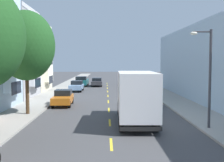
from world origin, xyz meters
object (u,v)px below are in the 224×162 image
(street_lamp, at_px, (207,70))
(delivery_box_truck, at_px, (136,94))
(parked_wagon_red, at_px, (140,87))
(parked_sedan_silver, at_px, (145,91))
(parked_hatchback_orange, at_px, (63,98))
(parked_hatchback_sky, at_px, (77,86))
(moving_charcoal_sedan, at_px, (97,82))
(parked_hatchback_navy, at_px, (129,79))
(parked_wagon_black, at_px, (131,81))
(parked_pickup_teal, at_px, (82,81))
(street_tree_second, at_px, (26,46))

(street_lamp, distance_m, delivery_box_truck, 4.91)
(street_lamp, distance_m, parked_wagon_red, 21.25)
(delivery_box_truck, height_order, parked_sedan_silver, delivery_box_truck)
(parked_sedan_silver, bearing_deg, parked_hatchback_orange, -147.66)
(parked_sedan_silver, bearing_deg, parked_hatchback_sky, 139.82)
(moving_charcoal_sedan, bearing_deg, street_lamp, -75.94)
(parked_hatchback_navy, bearing_deg, parked_sedan_silver, -90.40)
(parked_sedan_silver, bearing_deg, moving_charcoal_sedan, 111.22)
(parked_hatchback_navy, bearing_deg, parked_wagon_black, -92.06)
(street_lamp, height_order, delivery_box_truck, street_lamp)
(parked_wagon_black, distance_m, parked_pickup_teal, 8.77)
(parked_hatchback_sky, bearing_deg, parked_wagon_red, -10.09)
(parked_sedan_silver, bearing_deg, delivery_box_truck, -100.66)
(street_tree_second, height_order, parked_hatchback_navy, street_tree_second)
(delivery_box_truck, bearing_deg, parked_wagon_black, 85.44)
(parked_hatchback_sky, height_order, parked_hatchback_navy, same)
(parked_wagon_black, relative_size, parked_pickup_teal, 0.89)
(parked_pickup_teal, bearing_deg, parked_hatchback_sky, -90.12)
(parked_hatchback_orange, xyz_separation_m, parked_pickup_teal, (-0.02, 21.26, 0.07))
(street_tree_second, bearing_deg, parked_pickup_teal, 85.66)
(parked_wagon_black, bearing_deg, delivery_box_truck, -94.56)
(parked_pickup_teal, xyz_separation_m, parked_wagon_red, (8.85, -10.00, -0.02))
(parked_wagon_black, height_order, moving_charcoal_sedan, parked_wagon_black)
(parked_wagon_black, height_order, parked_pickup_teal, parked_pickup_teal)
(parked_hatchback_sky, xyz_separation_m, parked_wagon_red, (8.87, -1.58, 0.05))
(parked_wagon_black, distance_m, parked_sedan_silver, 17.25)
(street_lamp, height_order, parked_hatchback_orange, street_lamp)
(parked_hatchback_orange, distance_m, parked_hatchback_sky, 12.85)
(street_tree_second, height_order, parked_pickup_teal, street_tree_second)
(delivery_box_truck, bearing_deg, parked_hatchback_navy, 85.85)
(parked_wagon_black, bearing_deg, parked_hatchback_navy, 87.94)
(parked_wagon_black, bearing_deg, parked_hatchback_sky, -131.19)
(parked_wagon_black, relative_size, parked_hatchback_navy, 1.19)
(parked_wagon_black, relative_size, parked_wagon_red, 1.00)
(parked_hatchback_orange, relative_size, parked_wagon_black, 0.85)
(parked_pickup_teal, bearing_deg, moving_charcoal_sedan, -2.66)
(parked_hatchback_navy, distance_m, parked_pickup_teal, 11.61)
(moving_charcoal_sedan, bearing_deg, parked_hatchback_orange, -96.99)
(street_lamp, relative_size, parked_wagon_red, 1.27)
(parked_hatchback_navy, xyz_separation_m, parked_pickup_teal, (-8.86, -7.51, 0.07))
(street_tree_second, bearing_deg, street_lamp, -21.49)
(delivery_box_truck, xyz_separation_m, parked_hatchback_sky, (-6.23, 20.56, -1.22))
(parked_hatchback_orange, distance_m, moving_charcoal_sedan, 21.30)
(parked_wagon_black, xyz_separation_m, parked_wagon_red, (0.21, -11.47, 0.00))
(delivery_box_truck, relative_size, parked_hatchback_orange, 1.88)
(parked_hatchback_orange, xyz_separation_m, parked_hatchback_sky, (-0.04, 12.85, 0.00))
(street_tree_second, distance_m, parked_sedan_silver, 15.61)
(delivery_box_truck, xyz_separation_m, parked_hatchback_orange, (-6.18, 7.72, -1.22))
(parked_hatchback_sky, height_order, parked_pickup_teal, parked_pickup_teal)
(parked_hatchback_sky, relative_size, parked_wagon_black, 0.85)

